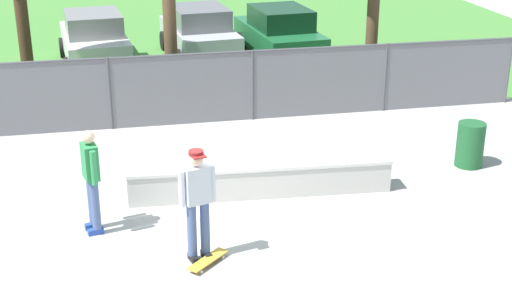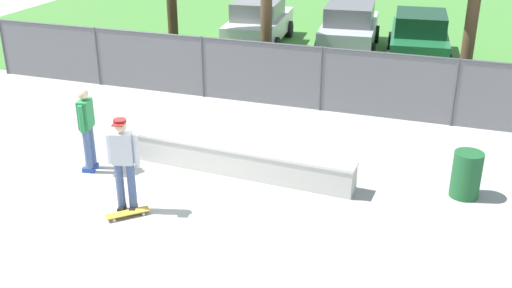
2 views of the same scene
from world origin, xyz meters
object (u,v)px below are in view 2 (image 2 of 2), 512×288
bystander (87,126)px  car_green (419,37)px  skateboard (128,213)px  skateboarder (123,161)px  trash_bin (466,175)px  concrete_ledge (239,160)px  car_white (259,22)px  car_silver (349,27)px

bystander → car_green: bearing=61.8°
bystander → skateboard: bearing=-40.7°
skateboarder → trash_bin: size_ratio=1.98×
car_green → skateboard: bearing=-108.3°
concrete_ledge → bystander: 3.23m
car_green → skateboarder: bearing=-109.1°
trash_bin → concrete_ledge: bearing=-173.3°
skateboarder → car_white: bearing=97.4°
bystander → trash_bin: bystander is taller
car_white → bystander: bearing=-90.0°
concrete_ledge → bystander: bystander is taller
concrete_ledge → skateboard: concrete_ledge is taller
car_silver → trash_bin: car_silver is taller
car_silver → concrete_ledge: bearing=-91.3°
skateboard → bystander: bystander is taller
concrete_ledge → car_silver: size_ratio=1.14×
skateboarder → skateboard: (0.11, -0.20, -0.96)m
skateboarder → skateboard: size_ratio=2.56×
car_white → trash_bin: (7.55, -9.74, -0.37)m
skateboarder → trash_bin: bearing=23.9°
skateboard → car_green: car_green is taller
concrete_ledge → car_silver: bearing=88.7°
skateboarder → car_green: (4.16, 12.03, -0.19)m
car_green → bystander: bearing=-118.2°
car_silver → car_green: (2.47, -0.65, 0.00)m
car_white → car_green: same height
bystander → skateboarder: bearing=-38.4°
skateboard → car_green: size_ratio=0.16×
car_white → car_silver: bearing=5.2°
car_green → car_silver: bearing=165.3°
skateboarder → bystander: size_ratio=1.01×
concrete_ledge → skateboard: 2.68m
car_silver → bystander: (-3.29, -11.41, 0.17)m
concrete_ledge → trash_bin: 4.54m
skateboarder → car_silver: size_ratio=0.42×
car_silver → bystander: size_ratio=2.39×
skateboard → car_white: size_ratio=0.16×
concrete_ledge → car_green: 10.30m
skateboard → skateboarder: bearing=118.7°
skateboarder → car_silver: (1.68, 12.68, -0.19)m
concrete_ledge → skateboard: (-1.33, -2.31, -0.25)m
car_white → trash_bin: 12.33m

